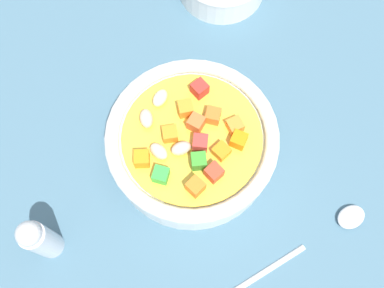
{
  "coord_description": "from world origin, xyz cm",
  "views": [
    {
      "loc": [
        -17.57,
        4.05,
        50.96
      ],
      "look_at": [
        0.0,
        0.0,
        2.69
      ],
      "focal_mm": 43.17,
      "sensor_mm": 36.0,
      "label": 1
    }
  ],
  "objects": [
    {
      "name": "pepper_shaker",
      "position": [
        -7.11,
        17.33,
        4.44
      ],
      "size": [
        2.75,
        2.75,
        8.91
      ],
      "color": "silver",
      "rests_on": "ground_plane"
    },
    {
      "name": "soup_bowl_main",
      "position": [
        -0.01,
        0.01,
        3.12
      ],
      "size": [
        18.84,
        18.84,
        6.65
      ],
      "color": "white",
      "rests_on": "ground_plane"
    },
    {
      "name": "spoon",
      "position": [
        -12.89,
        -11.16,
        0.47
      ],
      "size": [
        7.48,
        19.24,
        1.1
      ],
      "rotation": [
        0.0,
        0.0,
        5.02
      ],
      "color": "silver",
      "rests_on": "ground_plane"
    },
    {
      "name": "ground_plane",
      "position": [
        0.0,
        0.0,
        -1.0
      ],
      "size": [
        140.0,
        140.0,
        2.0
      ],
      "primitive_type": "cube",
      "color": "#42667A"
    }
  ]
}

